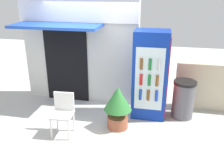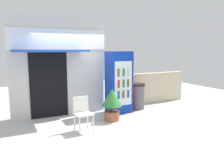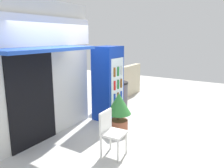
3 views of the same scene
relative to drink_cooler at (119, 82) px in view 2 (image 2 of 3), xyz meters
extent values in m
plane|color=beige|center=(-1.34, -0.84, -0.99)|extent=(16.00, 16.00, 0.00)
cube|color=silver|center=(-1.79, 0.62, 0.50)|extent=(2.90, 0.31, 2.98)
cube|color=white|center=(-1.79, 0.42, 1.34)|extent=(2.90, 0.08, 0.60)
cube|color=#1E47B2|center=(-2.14, 0.03, 1.01)|extent=(1.99, 0.86, 0.06)
cube|color=black|center=(-2.14, 0.45, -0.01)|extent=(1.11, 0.03, 1.95)
cube|color=#0C2D9E|center=(-0.01, 0.01, 0.00)|extent=(0.75, 0.57, 1.98)
cube|color=silver|center=(-0.01, -0.29, 0.00)|extent=(0.60, 0.02, 1.38)
cube|color=red|center=(0.38, 0.01, 0.00)|extent=(0.02, 0.51, 1.78)
cylinder|color=#1938A5|center=(-0.18, -0.31, -0.35)|extent=(0.06, 0.06, 0.24)
cylinder|color=brown|center=(-0.01, -0.31, -0.35)|extent=(0.06, 0.06, 0.24)
cylinder|color=#1938A5|center=(0.17, -0.31, -0.35)|extent=(0.06, 0.06, 0.24)
cylinder|color=red|center=(-0.18, -0.31, 0.00)|extent=(0.06, 0.06, 0.24)
cylinder|color=#196B2D|center=(0.00, -0.31, 0.00)|extent=(0.06, 0.06, 0.24)
cylinder|color=brown|center=(0.16, -0.31, 0.00)|extent=(0.06, 0.06, 0.24)
cylinder|color=brown|center=(-0.19, -0.31, 0.35)|extent=(0.06, 0.06, 0.24)
cylinder|color=#196B2D|center=(-0.01, -0.31, 0.35)|extent=(0.06, 0.06, 0.24)
cylinder|color=#B2B2B7|center=(0.17, -0.31, 0.35)|extent=(0.06, 0.06, 0.24)
cylinder|color=silver|center=(-1.81, -1.36, -0.77)|extent=(0.04, 0.04, 0.43)
cylinder|color=silver|center=(-1.45, -1.34, -0.77)|extent=(0.04, 0.04, 0.43)
cylinder|color=silver|center=(-1.83, -1.01, -0.77)|extent=(0.04, 0.04, 0.43)
cylinder|color=silver|center=(-1.47, -0.99, -0.77)|extent=(0.04, 0.04, 0.43)
cube|color=silver|center=(-1.64, -1.18, -0.54)|extent=(0.43, 0.43, 0.04)
cube|color=silver|center=(-1.65, -1.00, -0.32)|extent=(0.41, 0.06, 0.39)
cylinder|color=#995138|center=(-0.60, -0.68, -0.85)|extent=(0.44, 0.44, 0.27)
cylinder|color=brown|center=(-0.60, -0.68, -0.64)|extent=(0.05, 0.05, 0.16)
cone|color=#2D7533|center=(-0.60, -0.68, -0.31)|extent=(0.58, 0.58, 0.50)
cylinder|color=#595960|center=(0.77, 0.08, -0.58)|extent=(0.48, 0.48, 0.82)
cylinder|color=black|center=(0.77, 0.08, -0.14)|extent=(0.50, 0.50, 0.06)
cube|color=beige|center=(1.89, 0.61, -0.41)|extent=(2.59, 0.21, 1.15)
camera|label=1|loc=(0.21, -5.27, 1.88)|focal=40.13mm
camera|label=2|loc=(-3.46, -6.37, 1.06)|focal=36.43mm
camera|label=3|loc=(-4.94, -3.18, 1.25)|focal=35.47mm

